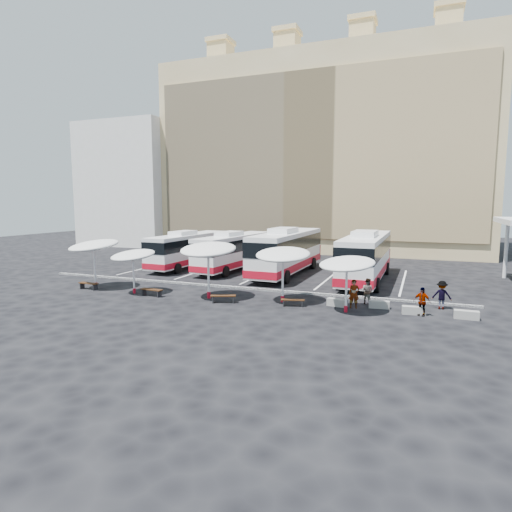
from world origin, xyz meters
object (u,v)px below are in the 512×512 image
(sunshade_2, at_px, (208,250))
(passenger_2, at_px, (422,302))
(bus_1, at_px, (235,250))
(conc_bench_3, at_px, (466,315))
(wood_bench_3, at_px, (293,301))
(passenger_1, at_px, (367,291))
(sunshade_1, at_px, (133,255))
(wood_bench_1, at_px, (152,291))
(conc_bench_1, at_px, (379,305))
(bus_0, at_px, (189,248))
(bus_2, at_px, (287,250))
(sunshade_3, at_px, (283,255))
(sunshade_0, at_px, (94,246))
(bus_3, at_px, (366,255))
(wood_bench_0, at_px, (88,284))
(wood_bench_2, at_px, (223,297))
(passenger_3, at_px, (442,295))
(sunshade_4, at_px, (347,264))
(passenger_0, at_px, (354,294))
(conc_bench_2, at_px, (414,310))
(conc_bench_0, at_px, (337,303))

(sunshade_2, xyz_separation_m, passenger_2, (13.46, 0.42, -2.49))
(bus_1, relative_size, conc_bench_3, 9.29)
(wood_bench_3, relative_size, passenger_1, 0.91)
(sunshade_1, height_order, wood_bench_1, sunshade_1)
(conc_bench_1, bearing_deg, conc_bench_3, -8.95)
(bus_0, xyz_separation_m, sunshade_1, (2.64, -12.23, 0.86))
(bus_2, relative_size, sunshade_3, 3.65)
(sunshade_0, distance_m, conc_bench_3, 25.60)
(bus_3, distance_m, wood_bench_1, 17.36)
(wood_bench_3, xyz_separation_m, conc_bench_3, (9.85, 0.73, -0.10))
(bus_0, xyz_separation_m, wood_bench_0, (-1.38, -12.36, -1.50))
(wood_bench_2, xyz_separation_m, conc_bench_1, (9.54, 2.23, -0.15))
(bus_2, height_order, passenger_3, bus_2)
(bus_3, xyz_separation_m, sunshade_3, (-4.06, -9.67, 0.97))
(sunshade_2, height_order, passenger_1, sunshade_2)
(sunshade_4, relative_size, passenger_0, 2.41)
(sunshade_0, height_order, passenger_0, sunshade_0)
(sunshade_3, height_order, conc_bench_2, sunshade_3)
(sunshade_1, bearing_deg, bus_1, 79.23)
(wood_bench_1, bearing_deg, wood_bench_0, 177.61)
(sunshade_4, relative_size, wood_bench_3, 2.84)
(bus_0, distance_m, conc_bench_0, 20.11)
(sunshade_4, distance_m, conc_bench_1, 3.59)
(sunshade_3, xyz_separation_m, conc_bench_2, (8.03, -0.16, -2.88))
(sunshade_3, distance_m, wood_bench_0, 15.05)
(bus_2, height_order, passenger_1, bus_2)
(bus_3, relative_size, sunshade_0, 2.77)
(bus_2, height_order, sunshade_3, bus_2)
(bus_3, bearing_deg, conc_bench_2, -67.63)
(sunshade_3, relative_size, conc_bench_1, 3.01)
(wood_bench_2, bearing_deg, bus_3, 56.07)
(bus_2, distance_m, conc_bench_3, 17.50)
(sunshade_2, distance_m, wood_bench_0, 10.17)
(conc_bench_2, xyz_separation_m, passenger_1, (-2.84, 1.65, 0.59))
(passenger_0, bearing_deg, wood_bench_2, 179.28)
(sunshade_4, height_order, conc_bench_0, sunshade_4)
(bus_1, xyz_separation_m, wood_bench_2, (4.85, -12.61, -1.52))
(bus_2, xyz_separation_m, passenger_2, (11.40, -10.82, -1.34))
(bus_2, distance_m, conc_bench_0, 12.38)
(bus_0, xyz_separation_m, bus_2, (10.39, -0.44, 0.29))
(conc_bench_0, distance_m, passenger_1, 2.21)
(bus_3, relative_size, passenger_1, 7.99)
(sunshade_3, relative_size, conc_bench_3, 2.86)
(sunshade_2, xyz_separation_m, sunshade_4, (9.28, -0.30, -0.43))
(wood_bench_2, bearing_deg, bus_2, 87.35)
(wood_bench_1, xyz_separation_m, conc_bench_1, (15.00, 2.27, -0.16))
(conc_bench_1, height_order, passenger_2, passenger_2)
(wood_bench_1, relative_size, wood_bench_3, 1.11)
(bus_1, bearing_deg, conc_bench_3, -25.49)
(sunshade_2, relative_size, sunshade_3, 1.08)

